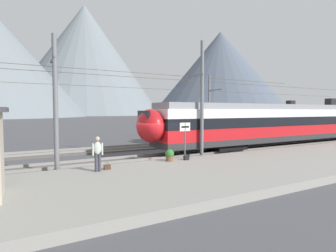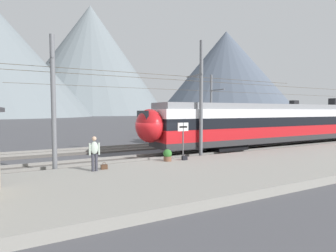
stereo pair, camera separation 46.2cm
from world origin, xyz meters
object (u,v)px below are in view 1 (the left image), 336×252
object	(u,v)px
catenary_mast_far_side	(210,106)
platform_sign	(185,133)
handbag_near_sign	(186,158)
catenary_mast_mid	(201,99)
catenary_mast_west	(55,101)
passenger_walking	(98,152)
train_near_platform	(298,122)
potted_plant_platform_edge	(170,155)
handbag_beside_passenger	(107,167)
train_far_track	(267,120)

from	to	relation	value
catenary_mast_far_side	platform_sign	bearing A→B (deg)	-133.63
handbag_near_sign	catenary_mast_mid	bearing A→B (deg)	34.58
catenary_mast_west	passenger_walking	world-z (taller)	catenary_mast_west
catenary_mast_mid	train_near_platform	bearing A→B (deg)	7.03
catenary_mast_mid	passenger_walking	world-z (taller)	catenary_mast_mid
catenary_mast_west	potted_plant_platform_edge	xyz separation A→B (m)	(5.95, -1.27, -3.04)
platform_sign	potted_plant_platform_edge	bearing A→B (deg)	173.39
platform_sign	passenger_walking	distance (m)	5.38
catenary_mast_west	platform_sign	bearing A→B (deg)	-11.33
passenger_walking	handbag_near_sign	bearing A→B (deg)	5.34
train_near_platform	potted_plant_platform_edge	bearing A→B (deg)	-169.79
handbag_beside_passenger	handbag_near_sign	distance (m)	4.87
catenary_mast_far_side	platform_sign	distance (m)	14.40
train_near_platform	catenary_mast_mid	distance (m)	12.57
train_near_platform	platform_sign	bearing A→B (deg)	-168.69
train_near_platform	catenary_mast_west	bearing A→B (deg)	-175.97
train_far_track	platform_sign	distance (m)	18.76
passenger_walking	potted_plant_platform_edge	size ratio (longest dim) A/B	2.46
train_far_track	catenary_mast_far_side	size ratio (longest dim) A/B	0.64
passenger_walking	catenary_mast_mid	bearing A→B (deg)	14.55
train_far_track	passenger_walking	xyz separation A→B (m)	(-22.05, -9.00, -0.91)
train_far_track	catenary_mast_mid	world-z (taller)	catenary_mast_mid
train_far_track	handbag_beside_passenger	world-z (taller)	train_far_track
train_near_platform	passenger_walking	bearing A→B (deg)	-170.10
train_near_platform	catenary_mast_west	distance (m)	21.52
catenary_mast_mid	passenger_walking	bearing A→B (deg)	-165.45
catenary_mast_far_side	potted_plant_platform_edge	xyz separation A→B (m)	(-10.84, -10.23, -3.06)
catenary_mast_far_side	handbag_near_sign	world-z (taller)	catenary_mast_far_side
handbag_beside_passenger	passenger_walking	bearing A→B (deg)	-157.26
platform_sign	catenary_mast_west	bearing A→B (deg)	168.67
platform_sign	handbag_near_sign	distance (m)	1.50
catenary_mast_west	handbag_beside_passenger	size ratio (longest dim) A/B	108.69
train_near_platform	train_far_track	distance (m)	5.99
train_far_track	catenary_mast_mid	distance (m)	16.33
catenary_mast_far_side	platform_sign	world-z (taller)	catenary_mast_far_side
handbag_near_sign	platform_sign	bearing A→B (deg)	143.78
catenary_mast_west	potted_plant_platform_edge	distance (m)	6.80
handbag_near_sign	catenary_mast_far_side	bearing A→B (deg)	46.73
platform_sign	passenger_walking	size ratio (longest dim) A/B	1.31
catenary_mast_west	catenary_mast_mid	world-z (taller)	catenary_mast_mid
handbag_beside_passenger	platform_sign	bearing A→B (deg)	4.07
catenary_mast_far_side	potted_plant_platform_edge	bearing A→B (deg)	-136.65
platform_sign	handbag_beside_passenger	distance (m)	5.03
catenary_mast_west	catenary_mast_mid	xyz separation A→B (m)	(9.08, -0.01, 0.32)
train_far_track	handbag_beside_passenger	xyz separation A→B (m)	(-21.54, -8.79, -1.73)
potted_plant_platform_edge	passenger_walking	bearing A→B (deg)	-171.20
catenary_mast_mid	catenary_mast_far_side	distance (m)	11.82
catenary_mast_west	handbag_near_sign	xyz separation A→B (m)	(7.00, -1.44, -3.28)
train_far_track	catenary_mast_mid	xyz separation A→B (m)	(-14.60, -7.07, 1.87)
train_near_platform	catenary_mast_west	size ratio (longest dim) A/B	0.83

